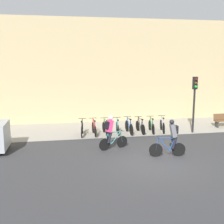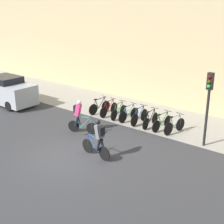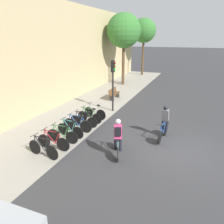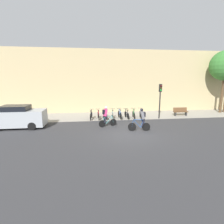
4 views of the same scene
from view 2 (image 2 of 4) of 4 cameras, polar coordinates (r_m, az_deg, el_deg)
ground at (r=13.74m, az=-7.95°, el=-8.24°), size 200.00×200.00×0.00m
kerb_strip at (r=18.61m, az=7.12°, el=-0.74°), size 44.00×4.50×0.01m
building_facade at (r=19.93m, az=11.48°, el=11.28°), size 44.00×0.60×7.38m
cyclist_pink at (r=15.89m, az=-6.02°, el=-0.58°), size 1.55×0.66×1.75m
cyclist_grey at (r=13.20m, az=-2.51°, el=-4.70°), size 1.72×0.49×1.76m
parked_bike_0 at (r=18.91m, az=-2.30°, el=0.99°), size 0.46×1.68×0.97m
parked_bike_1 at (r=18.47m, az=-0.59°, el=0.55°), size 0.46×1.69×0.97m
parked_bike_2 at (r=18.05m, az=1.19°, el=0.09°), size 0.46×1.65×0.96m
parked_bike_3 at (r=17.65m, az=3.05°, el=-0.38°), size 0.46×1.63×0.96m
parked_bike_4 at (r=17.27m, az=5.00°, el=-0.82°), size 0.46×1.72×0.98m
parked_bike_5 at (r=16.91m, az=7.03°, el=-1.40°), size 0.46×1.68×0.95m
parked_bike_6 at (r=16.58m, az=9.15°, el=-1.93°), size 0.46×1.68×0.96m
parked_bike_7 at (r=16.27m, az=11.35°, el=-2.44°), size 0.48×1.62×0.97m
traffic_light_pole at (r=14.51m, az=17.25°, el=2.78°), size 0.26×0.30×3.47m
parked_car at (r=21.67m, az=-18.67°, el=3.71°), size 4.30×1.84×1.85m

